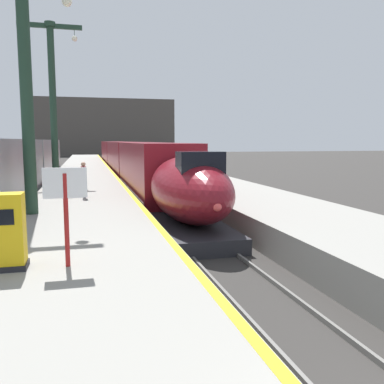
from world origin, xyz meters
TOP-DOWN VIEW (x-y plane):
  - platform_left at (-4.05, 24.75)m, footprint 4.80×110.00m
  - platform_right at (4.05, 24.75)m, footprint 4.80×110.00m
  - platform_left_safety_stripe at (-1.77, 24.75)m, footprint 0.20×107.80m
  - rail_main_left at (-0.75, 27.50)m, footprint 0.08×110.00m
  - rail_main_right at (0.75, 27.50)m, footprint 0.08×110.00m
  - rail_secondary_left at (-8.85, 27.50)m, footprint 0.08×110.00m
  - rail_secondary_right at (-7.35, 27.50)m, footprint 0.08×110.00m
  - highspeed_train_main at (0.00, 37.61)m, footprint 2.92×57.29m
  - regional_train_adjacent at (-8.10, 26.60)m, footprint 2.85×36.60m
  - station_column_mid at (-5.90, 13.71)m, footprint 4.00×0.68m
  - station_column_far at (-5.90, 26.58)m, footprint 4.00×0.68m
  - passenger_near_edge at (-4.05, 17.71)m, footprint 0.25×0.57m
  - rolling_suitcase at (-4.74, 18.12)m, footprint 0.40×0.22m
  - ticket_machine_yellow at (-5.55, 6.78)m, footprint 0.76×0.62m
  - departure_info_board at (-4.35, 6.66)m, footprint 0.90×0.10m
  - terminus_back_wall at (0.00, 102.00)m, footprint 36.00×2.00m

SIDE VIEW (x-z plane):
  - rail_main_left at x=-0.75m, z-range 0.00..0.12m
  - rail_main_right at x=0.75m, z-range 0.00..0.12m
  - rail_secondary_left at x=-8.85m, z-range 0.00..0.12m
  - rail_secondary_right at x=-7.35m, z-range 0.00..0.12m
  - platform_left at x=-4.05m, z-range 0.00..1.05m
  - platform_right at x=4.05m, z-range 0.00..1.05m
  - platform_left_safety_stripe at x=-1.77m, z-range 1.05..1.06m
  - rolling_suitcase at x=-4.74m, z-range 0.86..1.85m
  - ticket_machine_yellow at x=-5.55m, z-range 0.99..2.59m
  - highspeed_train_main at x=0.00m, z-range 0.15..3.75m
  - passenger_near_edge at x=-4.05m, z-range 1.19..2.88m
  - regional_train_adjacent at x=-8.10m, z-range 0.23..4.03m
  - departure_info_board at x=-4.35m, z-range 1.50..3.62m
  - station_column_mid at x=-5.90m, z-range 1.96..10.51m
  - terminus_back_wall at x=0.00m, z-range 0.00..14.00m
  - station_column_far at x=-5.90m, z-range 2.01..12.24m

